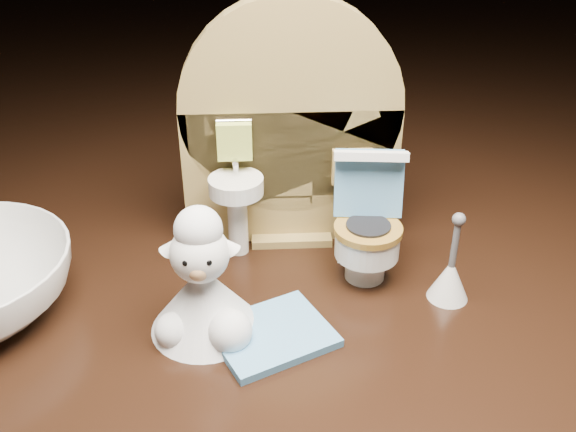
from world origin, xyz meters
The scene contains 5 objects.
backdrop_panel centered at (0.00, 0.06, 0.07)m, with size 0.13×0.05×0.15m.
toy_toilet centered at (0.04, 0.02, 0.03)m, with size 0.04×0.05×0.08m.
bath_mat centered at (-0.02, -0.03, 0.00)m, with size 0.06×0.05×0.00m, color #5794C4.
toilet_brush centered at (0.08, -0.01, 0.01)m, with size 0.02×0.02×0.05m.
plush_lamb centered at (-0.05, -0.03, 0.03)m, with size 0.06×0.06×0.07m.
Camera 1 is at (-0.02, -0.29, 0.22)m, focal length 40.00 mm.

